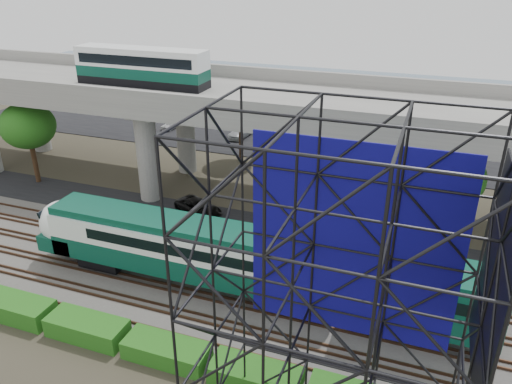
% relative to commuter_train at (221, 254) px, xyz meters
% --- Properties ---
extents(ground, '(140.00, 140.00, 0.00)m').
position_rel_commuter_train_xyz_m(ground, '(-1.41, -2.00, -2.88)').
color(ground, '#474233').
rests_on(ground, ground).
extents(ballast_bed, '(90.00, 12.00, 0.20)m').
position_rel_commuter_train_xyz_m(ballast_bed, '(-1.41, 0.00, -2.78)').
color(ballast_bed, slate).
rests_on(ballast_bed, ground).
extents(service_road, '(90.00, 5.00, 0.08)m').
position_rel_commuter_train_xyz_m(service_road, '(-1.41, 8.50, -2.84)').
color(service_road, black).
rests_on(service_road, ground).
extents(parking_lot, '(90.00, 18.00, 0.08)m').
position_rel_commuter_train_xyz_m(parking_lot, '(-1.41, 32.00, -2.84)').
color(parking_lot, black).
rests_on(parking_lot, ground).
extents(harbor_water, '(140.00, 40.00, 0.03)m').
position_rel_commuter_train_xyz_m(harbor_water, '(-1.41, 54.00, -2.87)').
color(harbor_water, '#486076').
rests_on(harbor_water, ground).
extents(rail_tracks, '(90.00, 9.52, 0.16)m').
position_rel_commuter_train_xyz_m(rail_tracks, '(-1.41, -0.00, -2.60)').
color(rail_tracks, '#472D1E').
rests_on(rail_tracks, ballast_bed).
extents(commuter_train, '(29.30, 3.06, 4.30)m').
position_rel_commuter_train_xyz_m(commuter_train, '(0.00, 0.00, 0.00)').
color(commuter_train, black).
rests_on(commuter_train, rail_tracks).
extents(overpass, '(80.00, 12.00, 12.40)m').
position_rel_commuter_train_xyz_m(overpass, '(-2.29, 14.00, 5.33)').
color(overpass, '#9E9B93').
rests_on(overpass, ground).
extents(scaffold_tower, '(9.36, 6.36, 15.00)m').
position_rel_commuter_train_xyz_m(scaffold_tower, '(8.79, -9.98, 4.59)').
color(scaffold_tower, black).
rests_on(scaffold_tower, ground).
extents(hedge_strip, '(34.60, 1.80, 1.20)m').
position_rel_commuter_train_xyz_m(hedge_strip, '(-0.41, -6.30, -2.32)').
color(hedge_strip, '#195D15').
rests_on(hedge_strip, ground).
extents(trees, '(40.94, 16.94, 7.69)m').
position_rel_commuter_train_xyz_m(trees, '(-6.08, 14.17, 2.69)').
color(trees, '#382314').
rests_on(trees, ground).
extents(suv, '(4.89, 3.69, 1.23)m').
position_rel_commuter_train_xyz_m(suv, '(-6.09, 9.16, -2.18)').
color(suv, black).
rests_on(suv, service_road).
extents(parked_cars, '(36.37, 9.66, 1.32)m').
position_rel_commuter_train_xyz_m(parked_cars, '(-0.41, 31.41, -2.19)').
color(parked_cars, '#BABABA').
rests_on(parked_cars, parking_lot).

